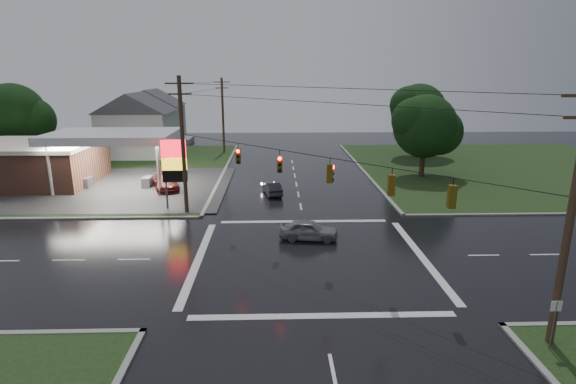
{
  "coord_description": "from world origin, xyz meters",
  "views": [
    {
      "loc": [
        -2.19,
        -26.06,
        11.24
      ],
      "look_at": [
        -1.29,
        4.69,
        3.0
      ],
      "focal_mm": 28.0,
      "sensor_mm": 36.0,
      "label": 1
    }
  ],
  "objects_px": {
    "pylon_sign": "(174,163)",
    "car_north": "(272,188)",
    "house_near": "(137,124)",
    "house_far": "(153,116)",
    "car_pump": "(166,182)",
    "utility_pole_se": "(571,216)",
    "utility_pole_nw": "(183,144)",
    "tree_ne_far": "(420,111)",
    "utility_pole_n": "(223,114)",
    "gas_station": "(45,160)",
    "tree_ne_near": "(426,126)",
    "tree_nw_behind": "(15,115)",
    "car_crossing": "(309,230)"
  },
  "relations": [
    {
      "from": "gas_station",
      "to": "house_near",
      "type": "distance_m",
      "value": 17.07
    },
    {
      "from": "gas_station",
      "to": "utility_pole_se",
      "type": "bearing_deg",
      "value": -39.7
    },
    {
      "from": "house_far",
      "to": "gas_station",
      "type": "bearing_deg",
      "value": -97.5
    },
    {
      "from": "house_far",
      "to": "car_pump",
      "type": "relative_size",
      "value": 2.12
    },
    {
      "from": "utility_pole_nw",
      "to": "house_near",
      "type": "height_order",
      "value": "utility_pole_nw"
    },
    {
      "from": "gas_station",
      "to": "car_north",
      "type": "height_order",
      "value": "gas_station"
    },
    {
      "from": "utility_pole_n",
      "to": "tree_ne_far",
      "type": "bearing_deg",
      "value": -8.55
    },
    {
      "from": "utility_pole_nw",
      "to": "utility_pole_se",
      "type": "distance_m",
      "value": 26.87
    },
    {
      "from": "car_north",
      "to": "utility_pole_n",
      "type": "bearing_deg",
      "value": -85.23
    },
    {
      "from": "tree_ne_near",
      "to": "car_crossing",
      "type": "bearing_deg",
      "value": -126.73
    },
    {
      "from": "pylon_sign",
      "to": "car_north",
      "type": "xyz_separation_m",
      "value": [
        8.01,
        4.5,
        -3.4
      ]
    },
    {
      "from": "tree_ne_far",
      "to": "car_north",
      "type": "height_order",
      "value": "tree_ne_far"
    },
    {
      "from": "pylon_sign",
      "to": "car_pump",
      "type": "xyz_separation_m",
      "value": [
        -2.5,
        6.71,
        -3.26
      ]
    },
    {
      "from": "car_pump",
      "to": "car_crossing",
      "type": "bearing_deg",
      "value": -67.4
    },
    {
      "from": "utility_pole_n",
      "to": "house_far",
      "type": "distance_m",
      "value": 16.0
    },
    {
      "from": "pylon_sign",
      "to": "house_far",
      "type": "bearing_deg",
      "value": 106.98
    },
    {
      "from": "utility_pole_n",
      "to": "tree_ne_far",
      "type": "xyz_separation_m",
      "value": [
        26.65,
        -4.01,
        0.71
      ]
    },
    {
      "from": "car_crossing",
      "to": "house_near",
      "type": "bearing_deg",
      "value": 40.4
    },
    {
      "from": "house_near",
      "to": "house_far",
      "type": "relative_size",
      "value": 1.0
    },
    {
      "from": "pylon_sign",
      "to": "house_near",
      "type": "xyz_separation_m",
      "value": [
        -10.45,
        25.5,
        0.39
      ]
    },
    {
      "from": "house_near",
      "to": "car_pump",
      "type": "distance_m",
      "value": 20.73
    },
    {
      "from": "utility_pole_n",
      "to": "gas_station",
      "type": "bearing_deg",
      "value": -131.47
    },
    {
      "from": "pylon_sign",
      "to": "tree_ne_far",
      "type": "bearing_deg",
      "value": 40.35
    },
    {
      "from": "house_far",
      "to": "car_north",
      "type": "height_order",
      "value": "house_far"
    },
    {
      "from": "pylon_sign",
      "to": "utility_pole_nw",
      "type": "xyz_separation_m",
      "value": [
        1.0,
        -1.0,
        1.71
      ]
    },
    {
      "from": "utility_pole_nw",
      "to": "utility_pole_se",
      "type": "relative_size",
      "value": 1.0
    },
    {
      "from": "utility_pole_nw",
      "to": "utility_pole_n",
      "type": "xyz_separation_m",
      "value": [
        0.0,
        28.5,
        -0.25
      ]
    },
    {
      "from": "tree_ne_near",
      "to": "house_near",
      "type": "bearing_deg",
      "value": 158.24
    },
    {
      "from": "house_near",
      "to": "car_crossing",
      "type": "distance_m",
      "value": 39.18
    },
    {
      "from": "tree_ne_near",
      "to": "car_north",
      "type": "distance_m",
      "value": 18.71
    },
    {
      "from": "tree_nw_behind",
      "to": "house_far",
      "type": "bearing_deg",
      "value": 56.56
    },
    {
      "from": "car_pump",
      "to": "utility_pole_se",
      "type": "bearing_deg",
      "value": -70.27
    },
    {
      "from": "utility_pole_se",
      "to": "tree_ne_near",
      "type": "xyz_separation_m",
      "value": [
        4.64,
        31.49,
        -0.16
      ]
    },
    {
      "from": "gas_station",
      "to": "car_north",
      "type": "bearing_deg",
      "value": -11.47
    },
    {
      "from": "gas_station",
      "to": "car_crossing",
      "type": "xyz_separation_m",
      "value": [
        25.77,
        -16.53,
        -1.86
      ]
    },
    {
      "from": "house_near",
      "to": "car_north",
      "type": "bearing_deg",
      "value": -48.69
    },
    {
      "from": "utility_pole_nw",
      "to": "car_north",
      "type": "xyz_separation_m",
      "value": [
        7.01,
        5.5,
        -5.11
      ]
    },
    {
      "from": "house_near",
      "to": "house_far",
      "type": "xyz_separation_m",
      "value": [
        -1.0,
        12.0,
        0.0
      ]
    },
    {
      "from": "utility_pole_nw",
      "to": "car_north",
      "type": "height_order",
      "value": "utility_pole_nw"
    },
    {
      "from": "pylon_sign",
      "to": "tree_nw_behind",
      "type": "relative_size",
      "value": 0.6
    },
    {
      "from": "gas_station",
      "to": "house_far",
      "type": "bearing_deg",
      "value": 82.5
    },
    {
      "from": "pylon_sign",
      "to": "utility_pole_nw",
      "type": "bearing_deg",
      "value": -45.0
    },
    {
      "from": "pylon_sign",
      "to": "tree_nw_behind",
      "type": "bearing_deg",
      "value": 140.13
    },
    {
      "from": "utility_pole_se",
      "to": "tree_ne_far",
      "type": "xyz_separation_m",
      "value": [
        7.65,
        43.49,
        0.46
      ]
    },
    {
      "from": "house_far",
      "to": "car_crossing",
      "type": "distance_m",
      "value": 50.1
    },
    {
      "from": "utility_pole_se",
      "to": "car_north",
      "type": "distance_m",
      "value": 27.75
    },
    {
      "from": "pylon_sign",
      "to": "utility_pole_n",
      "type": "distance_m",
      "value": 27.56
    },
    {
      "from": "utility_pole_nw",
      "to": "car_crossing",
      "type": "relative_size",
      "value": 2.72
    },
    {
      "from": "tree_ne_far",
      "to": "car_pump",
      "type": "height_order",
      "value": "tree_ne_far"
    },
    {
      "from": "utility_pole_se",
      "to": "house_far",
      "type": "bearing_deg",
      "value": 118.68
    }
  ]
}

